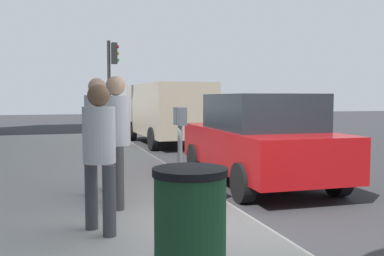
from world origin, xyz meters
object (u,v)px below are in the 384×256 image
Objects in this scene: pedestrian_at_meter at (116,129)px; trash_bin at (190,232)px; pedestrian_bystander at (99,147)px; parking_meter at (180,134)px; parking_officer at (98,125)px; parked_van_far at (167,110)px; traffic_signal at (112,73)px; parked_sedan_near at (258,139)px.

pedestrian_at_meter reaches higher than trash_bin.
parking_meter is at bearing 12.97° from pedestrian_bystander.
parking_meter is 1.40× the size of trash_bin.
pedestrian_at_meter is (0.05, 0.92, 0.09)m from parking_meter.
trash_bin is (-3.87, -0.38, -0.61)m from parking_officer.
pedestrian_at_meter is 0.35× the size of parked_van_far.
pedestrian_bystander is 0.47× the size of traffic_signal.
parking_officer reaches higher than parking_meter.
parking_meter is at bearing -3.98° from pedestrian_at_meter.
pedestrian_bystander is 1.95m from trash_bin.
parking_officer is 8.98m from traffic_signal.
parking_officer is at bearing 101.21° from parked_sedan_near.
parking_meter is 0.93m from pedestrian_at_meter.
pedestrian_bystander is 0.32× the size of parked_van_far.
traffic_signal is at bearing 128.20° from parking_officer.
pedestrian_bystander is at bearing -106.82° from pedestrian_at_meter.
parked_van_far is 5.22× the size of trash_bin.
parking_officer is 3.23m from parked_sedan_near.
parking_meter is at bearing 4.61° from parking_officer.
parking_meter is 3.02m from trash_bin.
pedestrian_bystander reaches higher than trash_bin.
parking_officer reaches higher than parked_sedan_near.
pedestrian_at_meter is at bearing 117.61° from parked_sedan_near.
pedestrian_bystander is at bearing 130.79° from parking_meter.
parked_sedan_near is 0.85× the size of parked_van_far.
parking_meter is 9.34m from parked_van_far.
trash_bin is (-12.67, 0.86, -1.92)m from traffic_signal.
parking_meter is 9.88m from traffic_signal.
pedestrian_bystander is at bearing 172.67° from traffic_signal.
parking_meter is 0.76× the size of pedestrian_at_meter.
traffic_signal is (9.72, -1.07, 1.32)m from pedestrian_at_meter.
parked_van_far reaches higher than pedestrian_bystander.
parking_officer is at bearing 171.94° from traffic_signal.
parking_meter is 0.27× the size of parked_van_far.
pedestrian_bystander reaches higher than parking_meter.
pedestrian_bystander is 0.38× the size of parked_sedan_near.
pedestrian_at_meter is 0.99× the size of parking_officer.
pedestrian_at_meter is 1.09× the size of pedestrian_bystander.
parked_sedan_near is at bearing -51.81° from parking_meter.
parked_sedan_near is at bearing 27.03° from pedestrian_at_meter.
pedestrian_bystander is 10.72m from parked_van_far.
parking_officer is 0.35× the size of parked_van_far.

